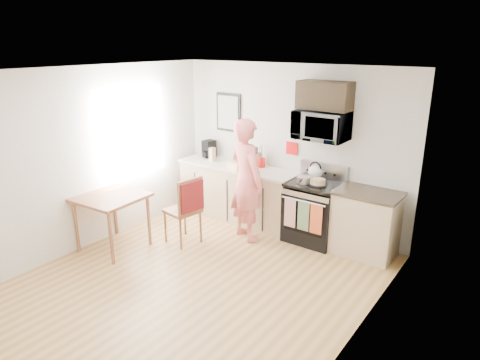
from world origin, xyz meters
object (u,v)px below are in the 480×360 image
Objects in this scene: dining_table at (111,202)px; cake at (318,182)px; person at (246,180)px; range at (313,213)px; chair at (188,203)px; microwave at (322,125)px.

cake is (2.31, 1.88, 0.24)m from dining_table.
person is 6.98× the size of cake.
range reaches higher than dining_table.
chair is (-0.54, -0.71, -0.26)m from person.
range is 4.34× the size of cake.
range reaches higher than cake.
person is at bearing -148.88° from range.
range is 1.33× the size of dining_table.
cake is at bearing 39.07° from dining_table.
range is at bearing 135.92° from cake.
microwave is 0.87× the size of dining_table.
cake is (0.07, -0.18, -0.79)m from microwave.
dining_table is 3.26× the size of cake.
range is at bearing 49.93° from chair.
dining_table is (-2.24, -1.95, 0.29)m from range.
chair is 3.92× the size of cake.
chair is 1.90m from cake.
microwave is (-0.00, 0.10, 1.32)m from range.
microwave is at bearing 112.90° from cake.
dining_table is at bearing -140.93° from cake.
range is 1.89m from chair.
person reaches higher than chair.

